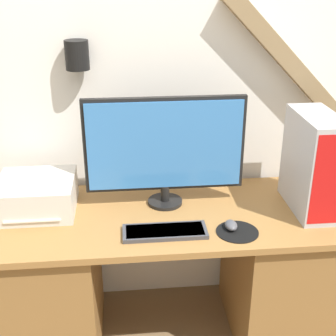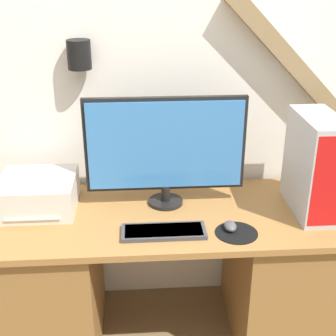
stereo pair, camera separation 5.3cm
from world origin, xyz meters
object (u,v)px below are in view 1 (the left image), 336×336
at_px(keyboard, 165,231).
at_px(computer_tower, 313,163).
at_px(monitor, 166,147).
at_px(printer, 37,195).
at_px(mouse, 231,225).

bearing_deg(keyboard, computer_tower, 13.20).
height_order(monitor, keyboard, monitor).
xyz_separation_m(keyboard, printer, (-0.57, 0.27, 0.06)).
height_order(monitor, computer_tower, monitor).
height_order(mouse, printer, printer).
bearing_deg(mouse, computer_tower, 21.35).
relative_size(monitor, mouse, 9.25).
relative_size(keyboard, mouse, 4.52).
bearing_deg(computer_tower, keyboard, -166.80).
bearing_deg(computer_tower, monitor, 170.23).
distance_m(keyboard, mouse, 0.29).
xyz_separation_m(mouse, printer, (-0.85, 0.26, 0.05)).
distance_m(keyboard, printer, 0.63).
bearing_deg(printer, computer_tower, -4.82).
bearing_deg(monitor, printer, -179.28).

